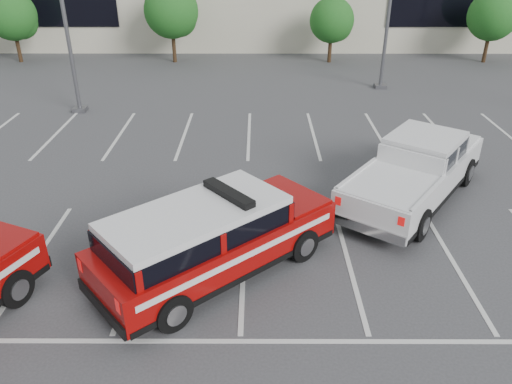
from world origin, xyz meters
TOP-DOWN VIEW (x-y plane):
  - ground at (0.00, 0.00)m, footprint 120.00×120.00m
  - stall_markings at (0.00, 4.50)m, footprint 23.00×15.00m
  - tree_left at (-14.91, 22.05)m, footprint 3.07×3.07m
  - tree_mid_left at (-4.91, 22.05)m, footprint 3.37×3.37m
  - tree_mid_right at (5.09, 22.05)m, footprint 2.77×2.77m
  - tree_right at (15.09, 22.05)m, footprint 3.07×3.07m
  - fire_chief_suv at (-0.72, -0.48)m, footprint 6.05×5.65m
  - white_pickup at (5.24, 3.40)m, footprint 5.68×6.55m

SIDE VIEW (x-z plane):
  - ground at x=0.00m, z-range 0.00..0.00m
  - stall_markings at x=0.00m, z-range 0.00..0.01m
  - white_pickup at x=5.24m, z-range -0.20..1.79m
  - fire_chief_suv at x=-0.72m, z-range -0.20..1.94m
  - tree_mid_right at x=5.09m, z-range 0.51..4.50m
  - tree_left at x=-14.91m, z-range 0.56..4.98m
  - tree_right at x=15.09m, z-range 0.56..4.98m
  - tree_mid_left at x=-4.91m, z-range 0.62..5.46m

